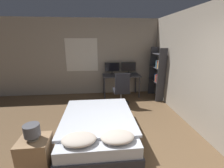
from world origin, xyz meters
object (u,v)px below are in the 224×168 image
at_px(desk, 121,78).
at_px(office_chair, 121,92).
at_px(bed, 98,127).
at_px(nightstand, 36,153).
at_px(computer_mouse, 130,76).
at_px(bedside_lamp, 32,131).
at_px(bookshelf, 158,72).
at_px(monitor_left, 112,67).
at_px(monitor_right, 129,67).
at_px(keyboard, 122,76).

bearing_deg(desk, office_chair, -98.33).
xyz_separation_m(bed, nightstand, (-0.99, -0.66, 0.02)).
height_order(nightstand, desk, desk).
bearing_deg(computer_mouse, bed, -117.10).
xyz_separation_m(bedside_lamp, computer_mouse, (2.12, 2.86, 0.12)).
bearing_deg(bookshelf, bed, -135.31).
height_order(nightstand, office_chair, office_chair).
xyz_separation_m(monitor_left, monitor_right, (0.61, 0.00, 0.00)).
bearing_deg(nightstand, bed, 33.66).
distance_m(desk, computer_mouse, 0.36).
height_order(bed, bookshelf, bookshelf).
relative_size(bedside_lamp, monitor_right, 0.47).
xyz_separation_m(bed, bookshelf, (2.06, 2.03, 0.71)).
bearing_deg(desk, bookshelf, -17.38).
xyz_separation_m(keyboard, bookshelf, (1.19, -0.16, 0.17)).
xyz_separation_m(desk, bookshelf, (1.19, -0.37, 0.28)).
bearing_deg(desk, keyboard, -90.00).
relative_size(bed, monitor_right, 3.60).
relative_size(desk, monitor_left, 2.49).
height_order(monitor_right, keyboard, monitor_right).
xyz_separation_m(bedside_lamp, office_chair, (1.74, 2.28, -0.26)).
xyz_separation_m(bedside_lamp, bookshelf, (3.05, 2.70, 0.28)).
distance_m(bed, computer_mouse, 2.53).
height_order(bed, office_chair, office_chair).
relative_size(bed, bookshelf, 1.10).
distance_m(bedside_lamp, office_chair, 2.88).
bearing_deg(keyboard, computer_mouse, 0.00).
distance_m(bedside_lamp, monitor_left, 3.65).
distance_m(desk, monitor_right, 0.51).
xyz_separation_m(bed, bedside_lamp, (-0.99, -0.66, 0.43)).
bearing_deg(nightstand, office_chair, 52.66).
xyz_separation_m(keyboard, computer_mouse, (0.26, 0.00, 0.01)).
height_order(monitor_left, keyboard, monitor_left).
xyz_separation_m(computer_mouse, office_chair, (-0.38, -0.57, -0.38)).
distance_m(desk, office_chair, 0.83).
xyz_separation_m(bedside_lamp, monitor_right, (2.16, 3.28, 0.34)).
height_order(monitor_right, office_chair, monitor_right).
bearing_deg(keyboard, bookshelf, -7.82).
relative_size(computer_mouse, office_chair, 0.07).
distance_m(bed, monitor_right, 2.97).
distance_m(desk, keyboard, 0.24).
distance_m(bedside_lamp, keyboard, 3.41).
bearing_deg(bed, desk, 70.26).
relative_size(monitor_left, monitor_right, 1.00).
xyz_separation_m(keyboard, office_chair, (-0.11, -0.57, -0.37)).
bearing_deg(computer_mouse, keyboard, 180.00).
bearing_deg(keyboard, desk, 90.00).
height_order(keyboard, office_chair, office_chair).
height_order(nightstand, keyboard, keyboard).
relative_size(office_chair, bookshelf, 0.59).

